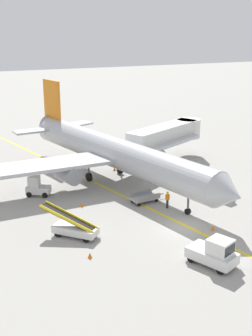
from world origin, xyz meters
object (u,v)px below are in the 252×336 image
object	(u,v)px
jet_bridge	(170,134)
baggage_tug_by_cargo_door	(37,187)
pushback_tug	(215,253)
safety_cone_nose_left	(90,255)
belt_loader_forward_hold	(74,228)
ground_crew_marshaller	(167,199)
airliner	(112,152)
baggage_cart_loaded	(145,198)
safety_cone_nose_right	(114,169)
baggage_tug_near_wing	(221,188)
safety_cone_wingtip_right	(213,228)
safety_cone_tail_area	(82,204)

from	to	relation	value
jet_bridge	baggage_tug_by_cargo_door	bearing A→B (deg)	-164.34
pushback_tug	safety_cone_nose_left	bearing A→B (deg)	149.18
belt_loader_forward_hold	ground_crew_marshaller	world-z (taller)	belt_loader_forward_hold
belt_loader_forward_hold	safety_cone_nose_left	xyz separation A→B (m)	(-0.07, -4.00, -0.56)
airliner	jet_bridge	bearing A→B (deg)	22.71
belt_loader_forward_hold	baggage_cart_loaded	distance (m)	9.79
baggage_tug_by_cargo_door	belt_loader_forward_hold	size ratio (longest dim) A/B	0.61
belt_loader_forward_hold	safety_cone_nose_right	distance (m)	17.96
airliner	baggage_tug_near_wing	bearing A→B (deg)	-48.12
baggage_cart_loaded	safety_cone_nose_right	bearing A→B (deg)	83.42
safety_cone_wingtip_right	baggage_tug_by_cargo_door	bearing A→B (deg)	129.38
baggage_tug_near_wing	belt_loader_forward_hold	xyz separation A→B (m)	(-16.63, -2.47, -0.15)
baggage_tug_by_cargo_door	safety_cone_nose_left	world-z (taller)	baggage_tug_by_cargo_door
pushback_tug	baggage_tug_near_wing	xyz separation A→B (m)	(8.72, 11.22, -0.07)
baggage_tug_near_wing	ground_crew_marshaller	size ratio (longest dim) A/B	1.57
baggage_cart_loaded	safety_cone_tail_area	size ratio (longest dim) A/B	8.70
baggage_tug_by_cargo_door	baggage_cart_loaded	size ratio (longest dim) A/B	0.71
safety_cone_nose_right	safety_cone_tail_area	xyz separation A→B (m)	(-7.32, -9.09, 0.00)
pushback_tug	safety_cone_tail_area	distance (m)	15.51
airliner	baggage_tug_near_wing	world-z (taller)	airliner
safety_cone_nose_right	safety_cone_tail_area	distance (m)	11.67
airliner	safety_cone_tail_area	size ratio (longest dim) A/B	79.53
safety_cone_nose_left	safety_cone_nose_right	bearing A→B (deg)	62.01
ground_crew_marshaller	safety_cone_nose_left	bearing A→B (deg)	-149.12
baggage_cart_loaded	belt_loader_forward_hold	bearing A→B (deg)	-153.60
baggage_tug_near_wing	safety_cone_tail_area	world-z (taller)	baggage_tug_near_wing
safety_cone_nose_left	jet_bridge	bearing A→B (deg)	47.42
baggage_tug_near_wing	belt_loader_forward_hold	world-z (taller)	belt_loader_forward_hold
baggage_tug_by_cargo_door	belt_loader_forward_hold	world-z (taller)	belt_loader_forward_hold
safety_cone_nose_right	safety_cone_nose_left	bearing A→B (deg)	-117.99
airliner	pushback_tug	size ratio (longest dim) A/B	8.63
jet_bridge	baggage_tug_near_wing	xyz separation A→B (m)	(-1.49, -13.33, -2.62)
baggage_tug_near_wing	baggage_tug_by_cargo_door	distance (m)	19.01
jet_bridge	safety_cone_nose_left	distance (m)	27.09
pushback_tug	safety_cone_wingtip_right	distance (m)	6.00
safety_cone_nose_right	baggage_cart_loaded	bearing A→B (deg)	-96.58
baggage_tug_near_wing	safety_cone_nose_right	xyz separation A→B (m)	(-6.64, 12.45, -0.71)
ground_crew_marshaller	safety_cone_tail_area	distance (m)	8.34
baggage_tug_near_wing	safety_cone_nose_right	size ratio (longest dim) A/B	6.06
safety_cone_nose_left	safety_cone_wingtip_right	xyz separation A→B (m)	(11.31, 0.17, 0.00)
airliner	safety_cone_nose_right	world-z (taller)	airliner
safety_cone_nose_left	baggage_tug_near_wing	bearing A→B (deg)	21.16
belt_loader_forward_hold	ground_crew_marshaller	bearing A→B (deg)	11.62
baggage_cart_loaded	safety_cone_tail_area	xyz separation A→B (m)	(-6.10, 1.48, -0.25)
baggage_tug_by_cargo_door	safety_cone_nose_right	bearing A→B (deg)	22.43
baggage_cart_loaded	safety_cone_nose_right	world-z (taller)	baggage_cart_loaded
safety_cone_nose_left	safety_cone_wingtip_right	size ratio (longest dim) A/B	1.00
baggage_tug_near_wing	belt_loader_forward_hold	size ratio (longest dim) A/B	0.59
belt_loader_forward_hold	ground_crew_marshaller	size ratio (longest dim) A/B	2.64
baggage_tug_by_cargo_door	safety_cone_nose_left	size ratio (longest dim) A/B	6.20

